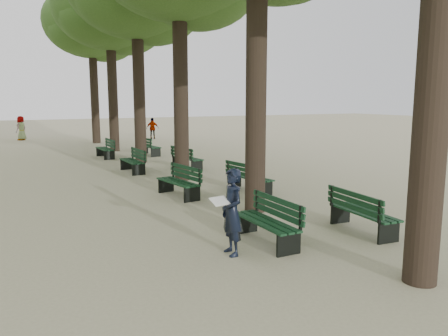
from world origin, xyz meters
name	(u,v)px	position (x,y,z in m)	size (l,w,h in m)	color
ground	(270,258)	(0.00, 0.00, 0.00)	(120.00, 120.00, 0.00)	tan
tree_central_4	(109,8)	(1.50, 18.00, 7.65)	(6.00, 6.00, 9.95)	#33261C
tree_central_5	(91,23)	(1.50, 23.00, 7.65)	(6.00, 6.00, 9.95)	#33261C
bench_left_0	(266,230)	(0.37, 0.72, 0.27)	(0.58, 1.80, 0.92)	black
bench_left_1	(178,188)	(0.37, 5.49, 0.27)	(0.81, 1.86, 0.92)	black
bench_left_2	(132,165)	(0.37, 10.43, 0.27)	(0.62, 1.82, 0.92)	black
bench_left_3	(105,152)	(0.37, 15.27, 0.27)	(0.61, 1.81, 0.92)	black
bench_right_0	(363,220)	(2.63, 0.36, 0.27)	(0.73, 1.84, 0.92)	black
bench_right_1	(249,183)	(2.63, 5.18, 0.27)	(0.81, 1.86, 0.92)	black
bench_right_2	(187,162)	(2.63, 10.23, 0.27)	(0.80, 1.86, 0.92)	black
bench_right_3	(149,150)	(2.63, 15.28, 0.27)	(0.75, 1.85, 0.92)	black
man_with_map	(232,212)	(-0.54, 0.48, 0.82)	(0.62, 0.67, 1.63)	black
pedestrian_c	(153,128)	(5.76, 24.18, 0.77)	(0.90, 0.31, 1.53)	#262628
pedestrian_d	(21,128)	(-2.78, 27.45, 0.85)	(0.83, 0.34, 1.70)	#262628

